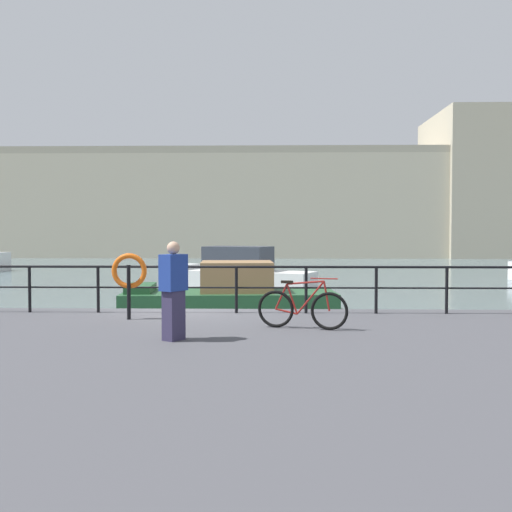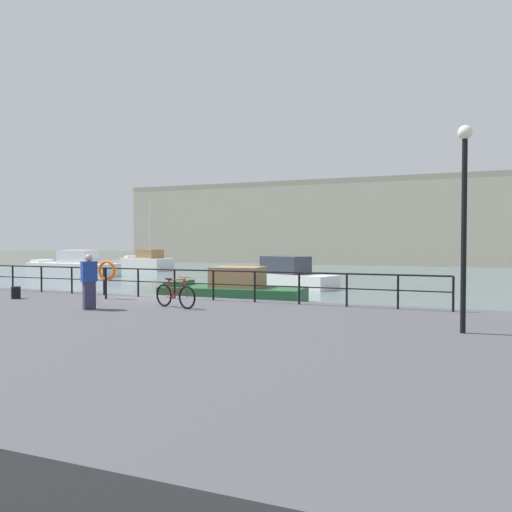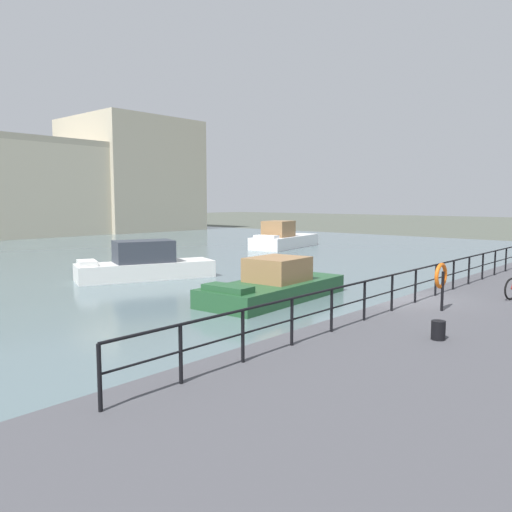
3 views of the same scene
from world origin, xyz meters
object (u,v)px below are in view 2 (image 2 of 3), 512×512
Objects in this scene: life_ring_stand at (107,272)px; standing_person at (89,281)px; moored_cabin_cruiser at (148,262)px; quay_lamp_post at (464,201)px; parked_bicycle at (175,295)px; harbor_building at (426,220)px; mooring_bollard at (16,293)px; moored_red_daysailer at (73,266)px; moored_green_narrowboat at (233,290)px; moored_small_launch at (286,275)px.

standing_person is at bearing -62.06° from life_ring_stand.
quay_lamp_post is (29.63, -31.42, 3.02)m from moored_cabin_cruiser.
life_ring_stand is at bearing 167.71° from quay_lamp_post.
parked_bicycle is at bearing 136.55° from moored_cabin_cruiser.
harbor_building is 57.16m from mooring_bollard.
harbor_building is at bearing -123.39° from moored_red_daysailer.
quay_lamp_post is (31.45, -22.71, 3.06)m from moored_red_daysailer.
mooring_bollard is 0.09× the size of quay_lamp_post.
parked_bicycle is 3.90× the size of mooring_bollard.
moored_cabin_cruiser is 36.82m from parked_bicycle.
mooring_bollard is at bearing -162.89° from standing_person.
moored_green_narrowboat is 5.11× the size of life_ring_stand.
harbor_building is 44.43m from moored_red_daysailer.
parked_bicycle is at bearing 142.31° from moored_red_daysailer.
quay_lamp_post is at bearing -85.99° from harbor_building.
moored_green_narrowboat is (21.13, -12.55, -0.21)m from moored_red_daysailer.
moored_green_narrowboat is 10.15m from standing_person.
moored_small_launch is 5.19× the size of life_ring_stand.
moored_cabin_cruiser is at bearing 141.81° from parked_bicycle.
quay_lamp_post is at bearing -5.34° from mooring_bollard.
moored_cabin_cruiser is 1.56× the size of quay_lamp_post.
mooring_bollard is at bearing 174.66° from quay_lamp_post.
harbor_building is 40.45× the size of standing_person.
moored_red_daysailer is (-27.43, -34.59, -4.96)m from harbor_building.
moored_red_daysailer is 24.58m from moored_green_narrowboat.
moored_cabin_cruiser is (-25.60, -25.89, -4.91)m from harbor_building.
quay_lamp_post reaches higher than moored_red_daysailer.
standing_person is at bearing 179.60° from quay_lamp_post.
harbor_building is 39.40m from moored_small_launch.
standing_person is (20.86, -22.64, 0.94)m from moored_red_daysailer.
standing_person reaches higher than mooring_bollard.
moored_small_launch is 17.94m from mooring_bollard.
moored_cabin_cruiser is 4.26× the size of parked_bicycle.
harbor_building is 57.75m from standing_person.
quay_lamp_post is at bearing 7.12° from parked_bicycle.
moored_red_daysailer is at bearing -34.72° from moored_green_narrowboat.
moored_small_launch is 17.53m from parked_bicycle.
harbor_building reaches higher than standing_person.
moored_small_launch is 4.23× the size of parked_bicycle.
moored_red_daysailer is at bearing 166.45° from standing_person.
standing_person is at bearing 137.69° from moored_red_daysailer.
harbor_building is at bearing 94.01° from quay_lamp_post.
parked_bicycle reaches higher than moored_green_narrowboat.
quay_lamp_post is 2.77× the size of standing_person.
moored_green_narrowboat is at bearing 143.46° from moored_cabin_cruiser.
harbor_building is 155.35× the size of mooring_bollard.
moored_small_launch is 16.26m from life_ring_stand.
moored_red_daysailer reaches higher than parked_bicycle.
moored_red_daysailer is at bearing 127.63° from mooring_bollard.
standing_person is (19.04, -31.34, 0.89)m from moored_cabin_cruiser.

